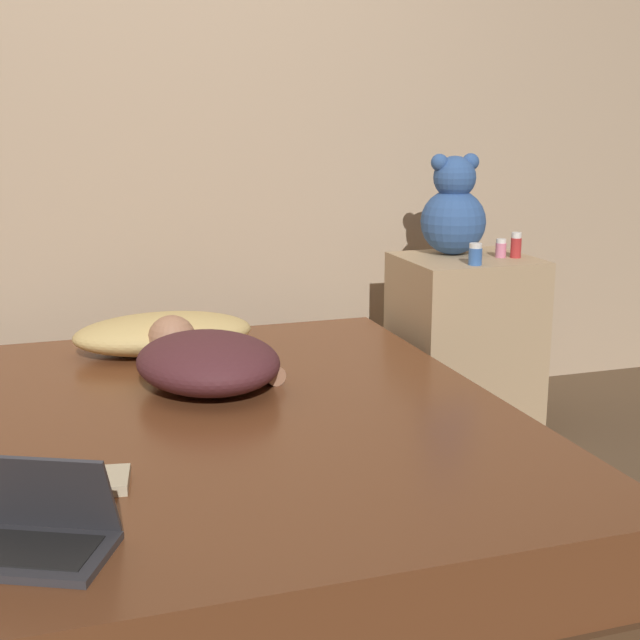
{
  "coord_description": "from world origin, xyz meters",
  "views": [
    {
      "loc": [
        -0.42,
        -2.28,
        1.24
      ],
      "look_at": [
        0.4,
        0.24,
        0.61
      ],
      "focal_mm": 50.0,
      "sensor_mm": 36.0,
      "label": 1
    }
  ],
  "objects_px": {
    "laptop": "(36,530)",
    "teddy_bear": "(453,211)",
    "person_lying": "(205,359)",
    "pillow": "(164,333)",
    "bottle_blue": "(475,254)",
    "bottle_red": "(516,245)",
    "book": "(87,482)",
    "bottle_pink": "(501,248)"
  },
  "relations": [
    {
      "from": "bottle_blue",
      "to": "book",
      "type": "relative_size",
      "value": 0.4
    },
    {
      "from": "person_lying",
      "to": "book",
      "type": "height_order",
      "value": "person_lying"
    },
    {
      "from": "laptop",
      "to": "book",
      "type": "relative_size",
      "value": 1.71
    },
    {
      "from": "person_lying",
      "to": "teddy_bear",
      "type": "height_order",
      "value": "teddy_bear"
    },
    {
      "from": "laptop",
      "to": "book",
      "type": "xyz_separation_m",
      "value": [
        0.11,
        0.28,
        -0.03
      ]
    },
    {
      "from": "pillow",
      "to": "person_lying",
      "type": "height_order",
      "value": "person_lying"
    },
    {
      "from": "person_lying",
      "to": "laptop",
      "type": "height_order",
      "value": "laptop"
    },
    {
      "from": "bottle_blue",
      "to": "laptop",
      "type": "bearing_deg",
      "value": -141.72
    },
    {
      "from": "pillow",
      "to": "bottle_pink",
      "type": "relative_size",
      "value": 8.59
    },
    {
      "from": "teddy_bear",
      "to": "bottle_pink",
      "type": "distance_m",
      "value": 0.23
    },
    {
      "from": "person_lying",
      "to": "laptop",
      "type": "bearing_deg",
      "value": -129.37
    },
    {
      "from": "bottle_blue",
      "to": "bottle_red",
      "type": "bearing_deg",
      "value": 23.46
    },
    {
      "from": "bottle_red",
      "to": "person_lying",
      "type": "bearing_deg",
      "value": -162.68
    },
    {
      "from": "person_lying",
      "to": "teddy_bear",
      "type": "xyz_separation_m",
      "value": [
        1.08,
        0.55,
        0.35
      ]
    },
    {
      "from": "laptop",
      "to": "teddy_bear",
      "type": "relative_size",
      "value": 0.89
    },
    {
      "from": "person_lying",
      "to": "teddy_bear",
      "type": "distance_m",
      "value": 1.26
    },
    {
      "from": "bottle_blue",
      "to": "book",
      "type": "height_order",
      "value": "bottle_blue"
    },
    {
      "from": "pillow",
      "to": "bottle_pink",
      "type": "distance_m",
      "value": 1.31
    },
    {
      "from": "bottle_red",
      "to": "bottle_pink",
      "type": "xyz_separation_m",
      "value": [
        -0.05,
        0.02,
        -0.01
      ]
    },
    {
      "from": "pillow",
      "to": "bottle_red",
      "type": "height_order",
      "value": "bottle_red"
    },
    {
      "from": "person_lying",
      "to": "bottle_pink",
      "type": "xyz_separation_m",
      "value": [
        1.22,
        0.42,
        0.21
      ]
    },
    {
      "from": "book",
      "to": "person_lying",
      "type": "bearing_deg",
      "value": 58.97
    },
    {
      "from": "pillow",
      "to": "bottle_red",
      "type": "relative_size",
      "value": 6.28
    },
    {
      "from": "person_lying",
      "to": "bottle_pink",
      "type": "distance_m",
      "value": 1.31
    },
    {
      "from": "pillow",
      "to": "bottle_blue",
      "type": "distance_m",
      "value": 1.14
    },
    {
      "from": "bottle_red",
      "to": "pillow",
      "type": "bearing_deg",
      "value": 179.34
    },
    {
      "from": "teddy_bear",
      "to": "book",
      "type": "bearing_deg",
      "value": -140.91
    },
    {
      "from": "teddy_bear",
      "to": "bottle_pink",
      "type": "bearing_deg",
      "value": -41.01
    },
    {
      "from": "pillow",
      "to": "book",
      "type": "bearing_deg",
      "value": -107.17
    },
    {
      "from": "teddy_bear",
      "to": "bottle_blue",
      "type": "height_order",
      "value": "teddy_bear"
    },
    {
      "from": "pillow",
      "to": "person_lying",
      "type": "bearing_deg",
      "value": -81.35
    },
    {
      "from": "pillow",
      "to": "person_lying",
      "type": "xyz_separation_m",
      "value": [
        0.06,
        -0.41,
        0.01
      ]
    },
    {
      "from": "laptop",
      "to": "bottle_red",
      "type": "relative_size",
      "value": 3.55
    },
    {
      "from": "laptop",
      "to": "bottle_blue",
      "type": "relative_size",
      "value": 4.31
    },
    {
      "from": "teddy_bear",
      "to": "laptop",
      "type": "bearing_deg",
      "value": -137.1
    },
    {
      "from": "laptop",
      "to": "bottle_pink",
      "type": "distance_m",
      "value": 2.2
    },
    {
      "from": "pillow",
      "to": "teddy_bear",
      "type": "relative_size",
      "value": 1.57
    },
    {
      "from": "bottle_pink",
      "to": "bottle_red",
      "type": "bearing_deg",
      "value": -26.22
    },
    {
      "from": "bottle_pink",
      "to": "book",
      "type": "height_order",
      "value": "bottle_pink"
    },
    {
      "from": "bottle_red",
      "to": "book",
      "type": "relative_size",
      "value": 0.48
    },
    {
      "from": "person_lying",
      "to": "bottle_blue",
      "type": "relative_size",
      "value": 8.37
    },
    {
      "from": "bottle_red",
      "to": "bottle_blue",
      "type": "relative_size",
      "value": 1.22
    }
  ]
}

